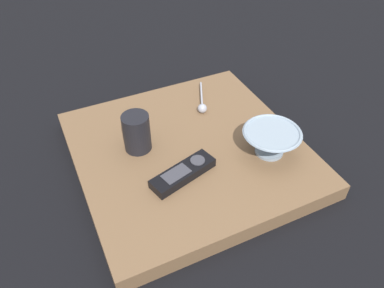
{
  "coord_description": "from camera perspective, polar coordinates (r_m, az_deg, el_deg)",
  "views": [
    {
      "loc": [
        0.68,
        -0.31,
        0.72
      ],
      "look_at": [
        0.01,
        0.0,
        0.07
      ],
      "focal_mm": 35.34,
      "sensor_mm": 36.0,
      "label": 1
    }
  ],
  "objects": [
    {
      "name": "teaspoon",
      "position": [
        1.13,
        1.54,
        5.81
      ],
      "size": [
        0.14,
        0.07,
        0.03
      ],
      "color": "#A3A5B2",
      "rests_on": "table"
    },
    {
      "name": "tv_remote_near",
      "position": [
        0.92,
        -1.34,
        -4.38
      ],
      "size": [
        0.1,
        0.18,
        0.03
      ],
      "color": "black",
      "rests_on": "table"
    },
    {
      "name": "ground_plane",
      "position": [
        1.04,
        -0.49,
        -2.29
      ],
      "size": [
        6.0,
        6.0,
        0.0
      ],
      "primitive_type": "plane",
      "color": "black"
    },
    {
      "name": "table",
      "position": [
        1.03,
        -0.5,
        -1.35
      ],
      "size": [
        0.59,
        0.58,
        0.05
      ],
      "color": "brown",
      "rests_on": "ground"
    },
    {
      "name": "cereal_bowl",
      "position": [
        0.99,
        11.82,
        0.51
      ],
      "size": [
        0.15,
        0.15,
        0.07
      ],
      "color": "#8C9EAD",
      "rests_on": "table"
    },
    {
      "name": "coffee_mug",
      "position": [
        0.98,
        -8.34,
        1.72
      ],
      "size": [
        0.07,
        0.07,
        0.1
      ],
      "color": "black",
      "rests_on": "table"
    }
  ]
}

